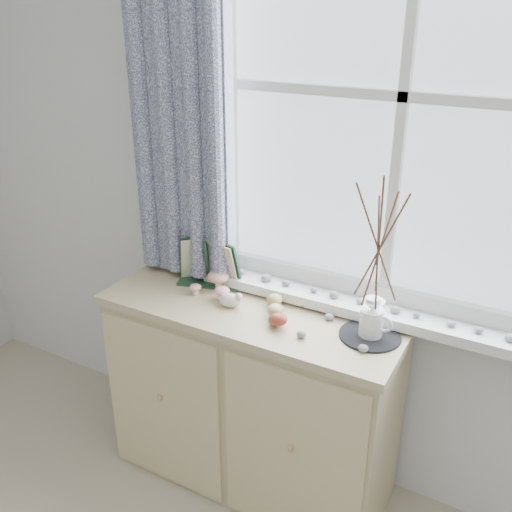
{
  "coord_description": "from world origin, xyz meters",
  "views": [
    {
      "loc": [
        0.8,
        0.08,
        1.94
      ],
      "look_at": [
        -0.1,
        1.7,
        1.1
      ],
      "focal_mm": 40.0,
      "sensor_mm": 36.0,
      "label": 1
    }
  ],
  "objects_px": {
    "sideboard": "(251,397)",
    "toadstool_cluster": "(217,282)",
    "twig_pitcher": "(379,243)",
    "botanical_book": "(205,263)"
  },
  "relations": [
    {
      "from": "sideboard",
      "to": "toadstool_cluster",
      "type": "distance_m",
      "value": 0.51
    },
    {
      "from": "sideboard",
      "to": "toadstool_cluster",
      "type": "bearing_deg",
      "value": 165.31
    },
    {
      "from": "sideboard",
      "to": "twig_pitcher",
      "type": "height_order",
      "value": "twig_pitcher"
    },
    {
      "from": "sideboard",
      "to": "toadstool_cluster",
      "type": "relative_size",
      "value": 6.85
    },
    {
      "from": "sideboard",
      "to": "botanical_book",
      "type": "xyz_separation_m",
      "value": [
        -0.25,
        0.07,
        0.53
      ]
    },
    {
      "from": "sideboard",
      "to": "twig_pitcher",
      "type": "distance_m",
      "value": 0.91
    },
    {
      "from": "botanical_book",
      "to": "sideboard",
      "type": "bearing_deg",
      "value": -32.23
    },
    {
      "from": "sideboard",
      "to": "botanical_book",
      "type": "distance_m",
      "value": 0.59
    },
    {
      "from": "sideboard",
      "to": "toadstool_cluster",
      "type": "xyz_separation_m",
      "value": [
        -0.18,
        0.05,
        0.47
      ]
    },
    {
      "from": "toadstool_cluster",
      "to": "twig_pitcher",
      "type": "relative_size",
      "value": 0.28
    }
  ]
}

